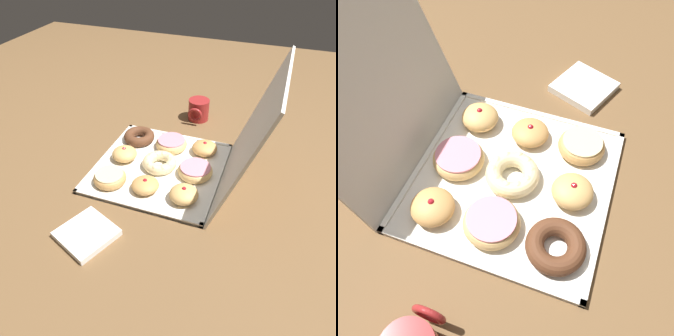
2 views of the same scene
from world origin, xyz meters
TOP-DOWN VIEW (x-y plane):
  - ground_plane at (0.00, 0.00)m, footprint 3.00×3.00m
  - donut_box at (0.00, 0.00)m, footprint 0.43×0.43m
  - box_lid_open at (0.00, 0.29)m, footprint 0.43×0.14m
  - chocolate_cake_ring_donut_0 at (-0.13, -0.13)m, footprint 0.12×0.12m
  - jelly_filled_donut_1 at (-0.00, -0.13)m, footprint 0.09×0.09m
  - glazed_ring_donut_2 at (0.13, -0.12)m, footprint 0.11×0.11m
  - pink_frosted_donut_3 at (-0.12, -0.00)m, footprint 0.12×0.12m
  - cruller_donut_4 at (0.00, 0.00)m, footprint 0.12×0.12m
  - jelly_filled_donut_5 at (0.13, 0.00)m, footprint 0.09×0.09m
  - jelly_filled_donut_6 at (-0.13, 0.13)m, footprint 0.09×0.09m
  - pink_frosted_donut_7 at (0.00, 0.13)m, footprint 0.12×0.12m
  - jelly_filled_donut_8 at (0.13, 0.13)m, footprint 0.09×0.09m
  - napkin_stack at (0.35, -0.08)m, footprint 0.18×0.18m

SIDE VIEW (x-z plane):
  - ground_plane at x=0.00m, z-range 0.00..0.00m
  - donut_box at x=0.00m, z-range 0.00..0.01m
  - napkin_stack at x=0.35m, z-range 0.00..0.02m
  - chocolate_cake_ring_donut_0 at x=-0.13m, z-range 0.01..0.05m
  - pink_frosted_donut_7 at x=0.00m, z-range 0.01..0.05m
  - glazed_ring_donut_2 at x=0.13m, z-range 0.01..0.05m
  - pink_frosted_donut_3 at x=-0.12m, z-range 0.01..0.05m
  - cruller_donut_4 at x=0.00m, z-range 0.01..0.05m
  - jelly_filled_donut_5 at x=0.13m, z-range 0.01..0.05m
  - jelly_filled_donut_6 at x=-0.13m, z-range 0.01..0.06m
  - jelly_filled_donut_1 at x=0.00m, z-range 0.01..0.06m
  - jelly_filled_donut_8 at x=0.13m, z-range 0.01..0.06m
  - box_lid_open at x=0.00m, z-range 0.00..0.40m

